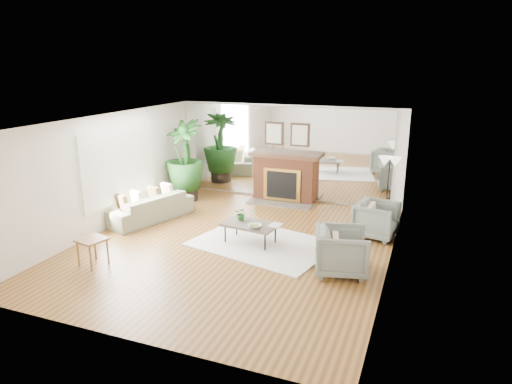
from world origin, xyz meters
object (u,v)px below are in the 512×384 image
at_px(side_table, 92,243).
at_px(floor_lamp, 389,167).
at_px(armchair_front, 342,251).
at_px(potted_ficus, 185,158).
at_px(fireplace, 284,177).
at_px(sofa, 150,207).
at_px(armchair_back, 376,220).
at_px(coffee_table, 250,225).

relative_size(side_table, floor_lamp, 0.35).
bearing_deg(armchair_front, potted_ficus, 44.08).
height_order(fireplace, side_table, fireplace).
bearing_deg(sofa, side_table, 28.80).
bearing_deg(armchair_back, fireplace, 66.17).
height_order(coffee_table, side_table, side_table).
relative_size(fireplace, armchair_back, 2.46).
distance_m(fireplace, sofa, 3.57).
xyz_separation_m(sofa, armchair_back, (5.05, 0.80, 0.08)).
distance_m(fireplace, potted_ficus, 2.65).
xyz_separation_m(sofa, side_table, (0.47, -2.49, 0.13)).
xyz_separation_m(armchair_back, side_table, (-4.58, -3.28, 0.06)).
relative_size(coffee_table, side_table, 2.13).
bearing_deg(potted_ficus, side_table, -83.65).
height_order(sofa, side_table, sofa).
xyz_separation_m(armchair_front, floor_lamp, (0.45, 2.92, 0.92)).
xyz_separation_m(coffee_table, armchair_back, (2.32, 1.30, -0.02)).
bearing_deg(armchair_front, coffee_table, 56.83).
bearing_deg(potted_ficus, armchair_front, -31.25).
distance_m(coffee_table, armchair_front, 2.09).
bearing_deg(floor_lamp, fireplace, 163.06).
relative_size(side_table, potted_ficus, 0.25).
distance_m(side_table, floor_lamp, 6.38).
xyz_separation_m(fireplace, armchair_back, (2.60, -1.78, -0.28)).
height_order(fireplace, floor_lamp, fireplace).
bearing_deg(side_table, sofa, 100.61).
height_order(armchair_back, floor_lamp, floor_lamp).
height_order(coffee_table, sofa, sofa).
xyz_separation_m(sofa, floor_lamp, (5.15, 1.75, 1.02)).
xyz_separation_m(fireplace, floor_lamp, (2.70, -0.82, 0.66)).
bearing_deg(potted_ficus, fireplace, 19.87).
height_order(fireplace, coffee_table, fireplace).
xyz_separation_m(armchair_back, potted_ficus, (-5.05, 0.89, 0.76)).
distance_m(fireplace, armchair_front, 4.37).
height_order(armchair_front, potted_ficus, potted_ficus).
bearing_deg(floor_lamp, potted_ficus, -179.30).
height_order(side_table, potted_ficus, potted_ficus).
relative_size(armchair_front, floor_lamp, 0.57).
distance_m(sofa, armchair_front, 4.85).
bearing_deg(side_table, armchair_front, 17.37).
bearing_deg(side_table, potted_ficus, 96.35).
relative_size(armchair_front, potted_ficus, 0.42).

